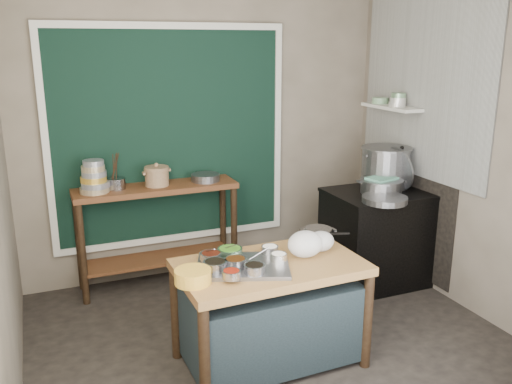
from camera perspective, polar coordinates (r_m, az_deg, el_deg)
name	(u,v)px	position (r m, az deg, el deg)	size (l,w,h in m)	color
floor	(269,338)	(4.32, 1.35, -15.12)	(3.50, 3.00, 0.02)	#2E2823
back_wall	(205,128)	(5.19, -5.34, 6.68)	(3.50, 0.02, 2.80)	#796B5D
right_wall	(466,142)	(4.78, 21.21, 4.94)	(0.02, 3.00, 2.80)	#796B5D
curtain_panel	(171,137)	(5.07, -8.99, 5.77)	(2.10, 0.02, 1.90)	black
curtain_frame	(171,137)	(5.06, -8.96, 5.76)	(2.22, 0.03, 2.02)	beige
tile_panel	(424,82)	(5.12, 17.24, 11.01)	(0.02, 1.70, 1.70)	#B2B2AA
soot_patch	(407,203)	(5.40, 15.65, -1.11)	(0.01, 1.30, 1.30)	black
wall_shelf	(392,107)	(5.32, 14.08, 8.66)	(0.22, 0.70, 0.03)	beige
prep_table	(270,313)	(3.85, 1.48, -12.65)	(1.25, 0.72, 0.75)	olive
back_counter	(158,236)	(5.07, -10.26, -4.53)	(1.45, 0.40, 0.95)	brown
stove_block	(378,239)	(5.18, 12.69, -4.80)	(0.90, 0.68, 0.85)	black
stove_top	(381,193)	(5.05, 12.98, -0.11)	(0.92, 0.69, 0.03)	black
condiment_tray	(243,266)	(3.61, -1.39, -7.78)	(0.60, 0.43, 0.03)	gray
condiment_bowls	(236,260)	(3.59, -2.17, -7.18)	(0.58, 0.46, 0.07)	gray
yellow_basin	(193,276)	(3.40, -6.66, -8.82)	(0.23, 0.23, 0.09)	orange
saucepan	(318,235)	(4.05, 6.54, -4.55)	(0.21, 0.21, 0.11)	gray
plastic_bag_a	(305,244)	(3.77, 5.19, -5.48)	(0.25, 0.21, 0.19)	white
plastic_bag_b	(321,241)	(3.89, 6.84, -5.17)	(0.19, 0.17, 0.15)	white
bowl_stack	(94,178)	(4.80, -16.67, 1.37)	(0.25, 0.25, 0.28)	tan
utensil_cup	(116,184)	(4.88, -14.51, 0.87)	(0.16, 0.16, 0.10)	gray
ceramic_crock	(157,177)	(4.91, -10.40, 1.54)	(0.23, 0.23, 0.15)	#997453
wide_bowl	(205,177)	(5.03, -5.35, 1.53)	(0.26, 0.26, 0.07)	gray
stock_pot	(386,167)	(5.20, 13.48, 2.60)	(0.48, 0.48, 0.37)	gray
pot_lid	(399,168)	(5.12, 14.80, 2.44)	(0.41, 0.41, 0.02)	gray
steamer	(381,186)	(4.98, 13.05, 0.59)	(0.39, 0.39, 0.13)	gray
green_cloth	(382,178)	(4.96, 13.10, 1.41)	(0.25, 0.19, 0.02)	#65A786
shallow_pan	(385,199)	(4.71, 13.39, -0.76)	(0.38, 0.38, 0.05)	gray
shelf_bowl_stack	(398,100)	(5.24, 14.71, 9.33)	(0.15, 0.15, 0.12)	silver
shelf_bowl_green	(380,101)	(5.46, 12.94, 9.36)	(0.16, 0.16, 0.06)	gray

